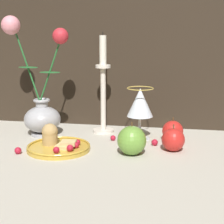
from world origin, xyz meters
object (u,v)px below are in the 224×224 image
at_px(apple_near_glass, 132,141).
at_px(apple_at_table_edge, 173,131).
at_px(vase, 40,102).
at_px(candlestick, 103,91).
at_px(wine_glass, 140,104).
at_px(apple_beside_vase, 173,140).
at_px(plate_with_pastries, 57,144).

relative_size(apple_near_glass, apple_at_table_edge, 1.21).
xyz_separation_m(vase, apple_at_table_edge, (0.43, 0.01, -0.08)).
distance_m(vase, candlestick, 0.21).
distance_m(vase, wine_glass, 0.33).
relative_size(apple_beside_vase, apple_at_table_edge, 1.01).
relative_size(vase, wine_glass, 2.34).
distance_m(wine_glass, candlestick, 0.15).
bearing_deg(apple_near_glass, wine_glass, 88.40).
xyz_separation_m(candlestick, apple_at_table_edge, (0.24, -0.07, -0.11)).
distance_m(wine_glass, apple_at_table_edge, 0.13).
relative_size(plate_with_pastries, apple_at_table_edge, 2.36).
relative_size(plate_with_pastries, apple_beside_vase, 2.33).
bearing_deg(plate_with_pastries, vase, 126.57).
bearing_deg(plate_with_pastries, apple_at_table_edge, 23.74).
distance_m(vase, apple_at_table_edge, 0.44).
distance_m(plate_with_pastries, apple_beside_vase, 0.34).
relative_size(plate_with_pastries, apple_near_glass, 1.96).
relative_size(vase, candlestick, 1.15).
xyz_separation_m(plate_with_pastries, apple_at_table_edge, (0.33, 0.15, 0.02)).
bearing_deg(candlestick, plate_with_pastries, -113.73).
bearing_deg(apple_at_table_edge, apple_beside_vase, -87.79).
height_order(vase, candlestick, vase).
height_order(vase, apple_near_glass, vase).
height_order(candlestick, apple_beside_vase, candlestick).
height_order(vase, plate_with_pastries, vase).
relative_size(candlestick, apple_near_glass, 3.57).
xyz_separation_m(apple_beside_vase, apple_near_glass, (-0.11, -0.05, 0.01)).
bearing_deg(wine_glass, plate_with_pastries, -145.28).
distance_m(wine_glass, apple_near_glass, 0.18).
bearing_deg(apple_at_table_edge, vase, -179.13).
xyz_separation_m(plate_with_pastries, apple_beside_vase, (0.33, 0.05, 0.02)).
height_order(apple_beside_vase, apple_near_glass, apple_near_glass).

